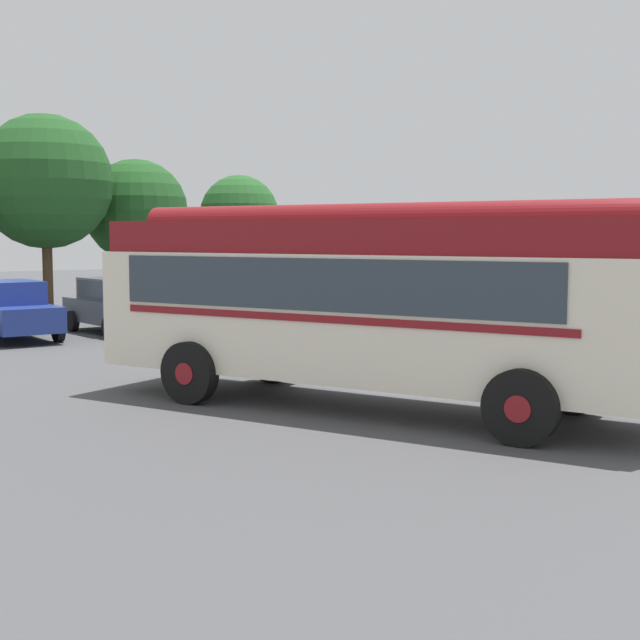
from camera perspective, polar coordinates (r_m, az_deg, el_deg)
The scene contains 9 objects.
ground_plane at distance 16.19m, azimuth 4.82°, elevation -5.08°, with size 120.00×120.00×0.00m, color #474749.
vintage_bus at distance 15.10m, azimuth 3.30°, elevation 1.42°, with size 6.28×10.22×3.49m.
car_mid_left at distance 26.55m, azimuth -19.20°, elevation 0.62°, with size 2.01×4.23×1.66m.
car_mid_right at distance 27.39m, azimuth -12.89°, elevation 0.93°, with size 2.15×4.29×1.66m.
car_far_right at distance 29.35m, azimuth -9.11°, elevation 1.30°, with size 2.36×4.38×1.66m.
box_van at distance 30.61m, azimuth -3.19°, elevation 2.50°, with size 2.37×5.79×2.50m.
tree_right_of_centre at distance 33.34m, azimuth -17.08°, elevation 8.38°, with size 4.76×4.76×7.20m.
tree_far_right at distance 35.51m, azimuth -11.92°, elevation 6.78°, with size 3.98×3.98×5.87m.
tree_extra_right at distance 36.82m, azimuth -5.16°, elevation 6.73°, with size 3.21×3.21×5.37m.
Camera 1 is at (-10.20, -12.21, 2.98)m, focal length 50.00 mm.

